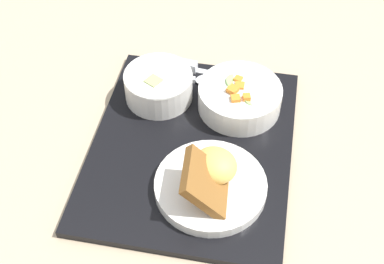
{
  "coord_description": "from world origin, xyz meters",
  "views": [
    {
      "loc": [
        0.57,
        0.04,
        0.68
      ],
      "look_at": [
        0.0,
        0.0,
        0.04
      ],
      "focal_mm": 50.0,
      "sensor_mm": 36.0,
      "label": 1
    }
  ],
  "objects": [
    {
      "name": "bowl_salad",
      "position": [
        -0.09,
        0.08,
        0.04
      ],
      "size": [
        0.14,
        0.14,
        0.05
      ],
      "color": "white",
      "rests_on": "serving_tray"
    },
    {
      "name": "spoon",
      "position": [
        -0.15,
        -0.0,
        0.02
      ],
      "size": [
        0.03,
        0.15,
        0.01
      ],
      "rotation": [
        0.0,
        0.0,
        1.57
      ],
      "color": "silver",
      "rests_on": "serving_tray"
    },
    {
      "name": "plate_main",
      "position": [
        0.09,
        0.03,
        0.03
      ],
      "size": [
        0.17,
        0.17,
        0.08
      ],
      "color": "white",
      "rests_on": "serving_tray"
    },
    {
      "name": "serving_tray",
      "position": [
        0.0,
        0.0,
        0.01
      ],
      "size": [
        0.44,
        0.37,
        0.01
      ],
      "color": "black",
      "rests_on": "ground_plane"
    },
    {
      "name": "ground_plane",
      "position": [
        0.0,
        0.0,
        0.0
      ],
      "size": [
        4.0,
        4.0,
        0.0
      ],
      "primitive_type": "plane",
      "color": "tan"
    },
    {
      "name": "knife",
      "position": [
        -0.19,
        -0.03,
        0.02
      ],
      "size": [
        0.06,
        0.19,
        0.02
      ],
      "rotation": [
        0.0,
        0.0,
        1.35
      ],
      "color": "silver",
      "rests_on": "serving_tray"
    },
    {
      "name": "bowl_soup",
      "position": [
        -0.11,
        -0.07,
        0.04
      ],
      "size": [
        0.12,
        0.12,
        0.05
      ],
      "color": "white",
      "rests_on": "serving_tray"
    }
  ]
}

